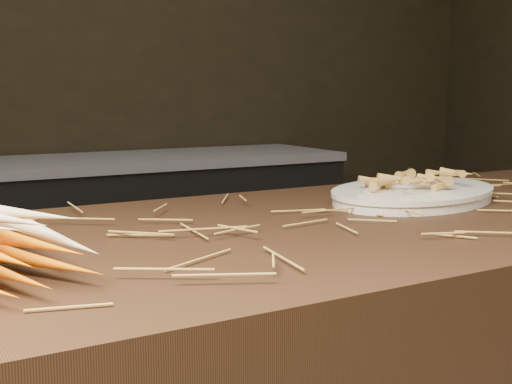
{
  "coord_description": "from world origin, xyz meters",
  "views": [
    {
      "loc": [
        -0.66,
        -0.57,
        1.11
      ],
      "look_at": [
        -0.17,
        0.29,
        0.96
      ],
      "focal_mm": 45.0,
      "sensor_mm": 36.0,
      "label": 1
    }
  ],
  "objects": [
    {
      "name": "back_counter",
      "position": [
        0.3,
        2.18,
        0.42
      ],
      "size": [
        1.82,
        0.62,
        0.84
      ],
      "color": "black",
      "rests_on": "ground"
    },
    {
      "name": "straw_bedding",
      "position": [
        0.0,
        0.3,
        0.91
      ],
      "size": [
        1.4,
        0.6,
        0.02
      ],
      "primitive_type": null,
      "color": "#A9863D",
      "rests_on": "main_counter"
    },
    {
      "name": "serving_platter",
      "position": [
        0.24,
        0.38,
        0.91
      ],
      "size": [
        0.47,
        0.38,
        0.02
      ],
      "primitive_type": null,
      "rotation": [
        0.0,
        0.0,
        0.31
      ],
      "color": "white",
      "rests_on": "main_counter"
    },
    {
      "name": "roasted_veg_heap",
      "position": [
        0.24,
        0.38,
        0.94
      ],
      "size": [
        0.23,
        0.2,
        0.05
      ],
      "primitive_type": null,
      "rotation": [
        0.0,
        0.0,
        0.31
      ],
      "color": "#C28239",
      "rests_on": "serving_platter"
    },
    {
      "name": "serving_fork",
      "position": [
        0.38,
        0.41,
        0.92
      ],
      "size": [
        0.03,
        0.15,
        0.0
      ],
      "primitive_type": "cube",
      "rotation": [
        0.0,
        0.0,
        0.08
      ],
      "color": "silver",
      "rests_on": "serving_platter"
    }
  ]
}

